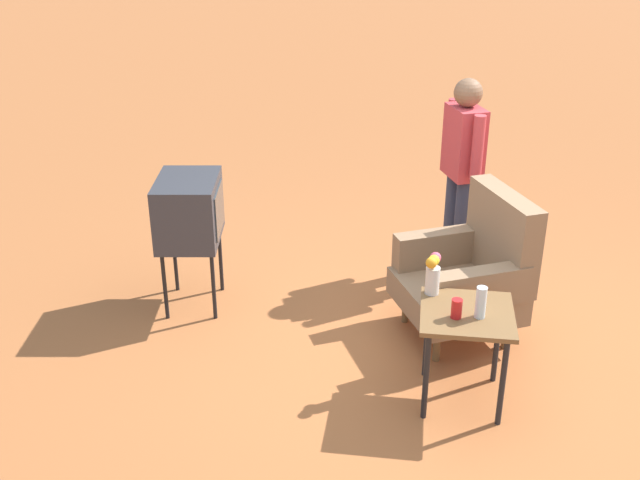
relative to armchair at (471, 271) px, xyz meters
name	(u,v)px	position (x,y,z in m)	size (l,w,h in m)	color
ground_plane	(436,348)	(0.25, -0.21, -0.50)	(60.00, 60.00, 0.00)	#AD6033
armchair	(471,271)	(0.00, 0.00, 0.00)	(1.02, 1.03, 1.06)	brown
side_table	(466,325)	(0.80, -0.07, 0.04)	(0.56, 0.56, 0.63)	black
tv_on_stand	(189,211)	(-0.13, -2.07, 0.28)	(0.66, 0.52, 1.03)	black
person_standing	(462,167)	(-0.94, -0.07, 0.44)	(0.53, 0.34, 1.64)	#2D3347
soda_can_red	(457,309)	(0.88, -0.14, 0.20)	(0.07, 0.07, 0.12)	red
bottle_short_clear	(481,302)	(0.86, 0.00, 0.24)	(0.06, 0.06, 0.20)	silver
flower_vase	(433,272)	(0.60, -0.28, 0.28)	(0.15, 0.10, 0.27)	silver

